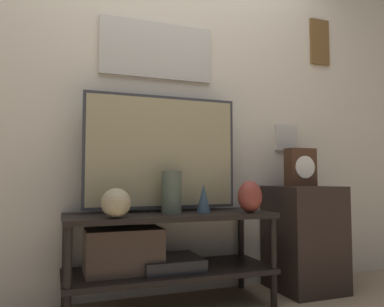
{
  "coord_description": "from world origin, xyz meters",
  "views": [
    {
      "loc": [
        -0.66,
        -1.9,
        0.77
      ],
      "look_at": [
        0.14,
        0.28,
        0.92
      ],
      "focal_mm": 35.0,
      "sensor_mm": 36.0,
      "label": 1
    }
  ],
  "objects": [
    {
      "name": "mantel_clock",
      "position": [
        0.98,
        0.33,
        0.84
      ],
      "size": [
        0.21,
        0.11,
        0.27
      ],
      "color": "#422819",
      "rests_on": "side_table"
    },
    {
      "name": "vase_slim_bronze",
      "position": [
        0.21,
        0.25,
        0.64
      ],
      "size": [
        0.09,
        0.09,
        0.17
      ],
      "color": "#2D4251",
      "rests_on": "media_console"
    },
    {
      "name": "side_table",
      "position": [
        0.97,
        0.29,
        0.36
      ],
      "size": [
        0.42,
        0.45,
        0.71
      ],
      "color": "black",
      "rests_on": "ground_plane"
    },
    {
      "name": "wall_back",
      "position": [
        0.0,
        0.56,
        1.36
      ],
      "size": [
        6.4,
        0.08,
        2.7
      ],
      "color": "beige",
      "rests_on": "ground_plane"
    },
    {
      "name": "vase_tall_ceramic",
      "position": [
        0.01,
        0.26,
        0.68
      ],
      "size": [
        0.12,
        0.12,
        0.25
      ],
      "color": "#4C5647",
      "rests_on": "media_console"
    },
    {
      "name": "vase_urn_stoneware",
      "position": [
        0.47,
        0.13,
        0.66
      ],
      "size": [
        0.15,
        0.15,
        0.19
      ],
      "color": "brown",
      "rests_on": "media_console"
    },
    {
      "name": "television",
      "position": [
        -0.02,
        0.38,
        0.93
      ],
      "size": [
        0.98,
        0.05,
        0.73
      ],
      "color": "#333338",
      "rests_on": "media_console"
    },
    {
      "name": "vase_round_glass",
      "position": [
        -0.35,
        0.11,
        0.64
      ],
      "size": [
        0.16,
        0.16,
        0.16
      ],
      "color": "tan",
      "rests_on": "media_console"
    },
    {
      "name": "media_console",
      "position": [
        -0.1,
        0.28,
        0.35
      ],
      "size": [
        1.24,
        0.48,
        0.56
      ],
      "color": "black",
      "rests_on": "ground_plane"
    }
  ]
}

